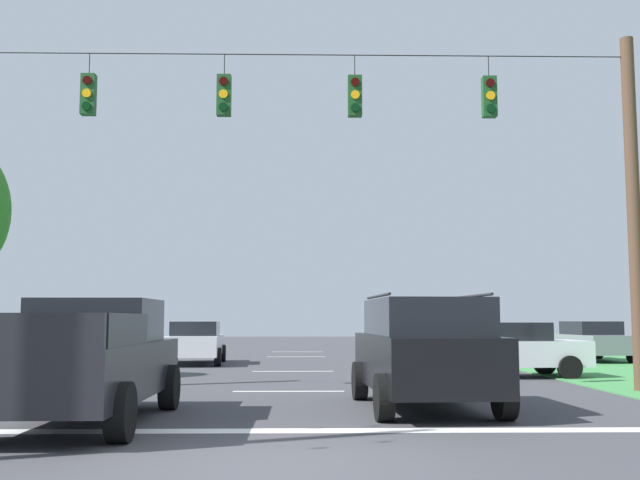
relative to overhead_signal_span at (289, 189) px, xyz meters
name	(u,v)px	position (x,y,z in m)	size (l,w,h in m)	color
ground_plane	(273,463)	(0.00, -8.19, -4.56)	(120.00, 120.00, 0.00)	#3D3D42
stop_bar_stripe	(280,431)	(0.00, -5.71, -4.55)	(13.48, 0.45, 0.01)	white
lane_dash_0	(289,391)	(0.00, 0.29, -4.55)	(0.15, 2.50, 0.01)	white
lane_dash_1	(293,371)	(0.00, 6.74, -4.55)	(0.15, 2.50, 0.01)	white
lane_dash_2	(296,357)	(0.00, 15.72, -4.55)	(0.15, 2.50, 0.01)	white
lane_dash_3	(297,352)	(0.00, 20.45, -4.55)	(0.15, 2.50, 0.01)	white
overhead_signal_span	(289,189)	(0.00, 0.00, 0.00)	(16.05, 0.31, 8.15)	#513829
pickup_truck	(87,361)	(-3.07, -4.84, -3.59)	(2.29, 5.41, 1.95)	black
suv_black	(424,350)	(2.53, -3.14, -3.49)	(2.39, 4.89, 2.05)	black
distant_car_crossing_white	(507,349)	(6.00, 4.21, -3.77)	(4.40, 2.22, 1.52)	silver
distant_car_oncoming	(195,342)	(-3.57, 10.57, -3.77)	(2.19, 4.39, 1.52)	silver
distant_car_far_parked	(591,341)	(11.29, 11.92, -3.77)	(2.25, 4.41, 1.52)	slate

